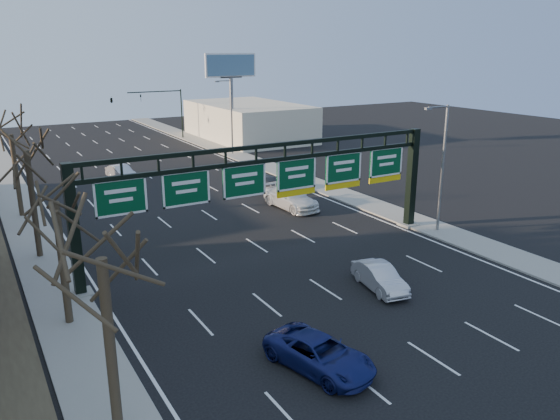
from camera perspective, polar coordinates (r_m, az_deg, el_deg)
ground at (r=28.84m, az=7.05°, el=-9.66°), size 160.00×160.00×0.00m
sidewalk_left at (r=42.42m, az=-24.64°, el=-2.29°), size 3.00×120.00×0.12m
sidewalk_right at (r=51.16m, az=4.96°, el=2.26°), size 3.00×120.00×0.12m
lane_markings at (r=45.23m, az=-8.42°, el=0.14°), size 21.60×120.00×0.01m
sign_gantry at (r=33.62m, az=-0.72°, el=2.72°), size 24.60×1.20×7.20m
building_right_distant at (r=79.68m, az=-3.31°, el=9.26°), size 12.00×20.00×5.00m
tree_near at (r=17.47m, az=-18.47°, el=-1.68°), size 3.60×3.60×8.86m
tree_gantry at (r=26.17m, az=-22.70°, el=2.97°), size 3.60×3.60×8.48m
tree_mid at (r=35.83m, az=-25.21°, el=7.28°), size 3.60×3.60×9.24m
tree_far at (r=45.77m, az=-26.49°, el=8.36°), size 3.60×3.60×8.86m
streetlight_near at (r=39.53m, az=16.54°, el=4.82°), size 2.15×0.22×9.00m
streetlight_far at (r=67.16m, az=-5.19°, el=10.05°), size 2.15×0.22×9.00m
billboard_right at (r=72.40m, az=-5.15°, el=13.69°), size 7.00×0.50×12.00m
traffic_signal_mast at (r=78.74m, az=-14.54°, el=10.87°), size 10.16×0.54×7.00m
car_blue_suv at (r=23.14m, az=4.16°, el=-14.74°), size 3.43×5.35×1.37m
car_silver_sedan at (r=30.45m, az=10.37°, el=-6.94°), size 2.15×4.32×1.36m
car_white_wagon at (r=44.79m, az=1.15°, el=1.26°), size 2.76×5.92×1.67m
car_grey_far at (r=50.24m, az=-1.28°, el=2.88°), size 2.23×4.62×1.52m
car_silver_distant at (r=56.69m, az=-16.23°, el=3.77°), size 2.32×4.60×1.45m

